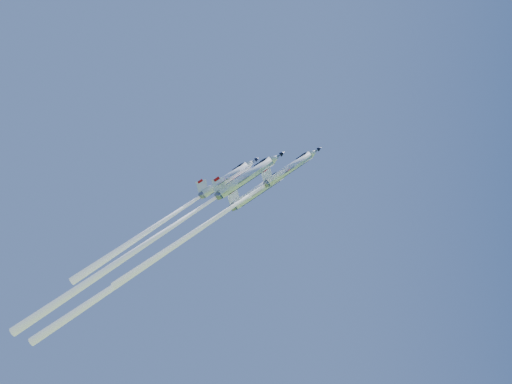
# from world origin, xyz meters

# --- Properties ---
(jet_lead) EXTENTS (38.90, 12.30, 35.01)m
(jet_lead) POSITION_xyz_m (-6.49, 1.05, 80.76)
(jet_lead) COLOR white
(jet_left) EXTENTS (49.62, 16.21, 45.16)m
(jet_left) POSITION_xyz_m (-18.44, 6.45, 74.39)
(jet_left) COLOR white
(jet_right) EXTENTS (46.99, 15.15, 42.57)m
(jet_right) POSITION_xyz_m (-18.75, -4.80, 74.72)
(jet_right) COLOR white
(jet_slot) EXTENTS (34.20, 10.36, 30.33)m
(jet_slot) POSITION_xyz_m (-17.00, -2.25, 79.35)
(jet_slot) COLOR white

